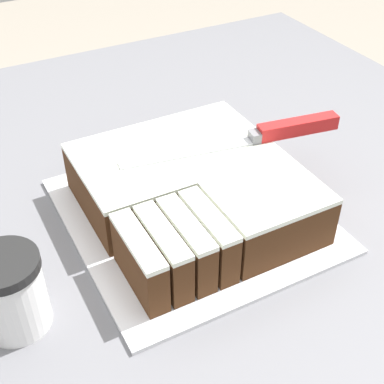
{
  "coord_description": "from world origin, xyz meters",
  "views": [
    {
      "loc": [
        -0.21,
        -0.63,
        1.47
      ],
      "look_at": [
        0.07,
        -0.1,
        1.0
      ],
      "focal_mm": 50.0,
      "sensor_mm": 36.0,
      "label": 1
    }
  ],
  "objects_px": {
    "knife": "(279,131)",
    "coffee_cup": "(11,293)",
    "cake_board": "(192,214)",
    "cake": "(193,190)"
  },
  "relations": [
    {
      "from": "knife",
      "to": "coffee_cup",
      "type": "xyz_separation_m",
      "value": [
        -0.43,
        -0.09,
        -0.04
      ]
    },
    {
      "from": "knife",
      "to": "cake_board",
      "type": "bearing_deg",
      "value": 14.87
    },
    {
      "from": "cake_board",
      "to": "cake",
      "type": "xyz_separation_m",
      "value": [
        0.0,
        0.0,
        0.04
      ]
    },
    {
      "from": "cake",
      "to": "knife",
      "type": "relative_size",
      "value": 0.88
    },
    {
      "from": "cake",
      "to": "coffee_cup",
      "type": "bearing_deg",
      "value": -164.26
    },
    {
      "from": "cake_board",
      "to": "coffee_cup",
      "type": "distance_m",
      "value": 0.29
    },
    {
      "from": "coffee_cup",
      "to": "knife",
      "type": "bearing_deg",
      "value": 11.87
    },
    {
      "from": "cake",
      "to": "knife",
      "type": "xyz_separation_m",
      "value": [
        0.15,
        0.01,
        0.05
      ]
    },
    {
      "from": "cake_board",
      "to": "coffee_cup",
      "type": "xyz_separation_m",
      "value": [
        -0.27,
        -0.07,
        0.05
      ]
    },
    {
      "from": "cake",
      "to": "coffee_cup",
      "type": "xyz_separation_m",
      "value": [
        -0.28,
        -0.08,
        0.01
      ]
    }
  ]
}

